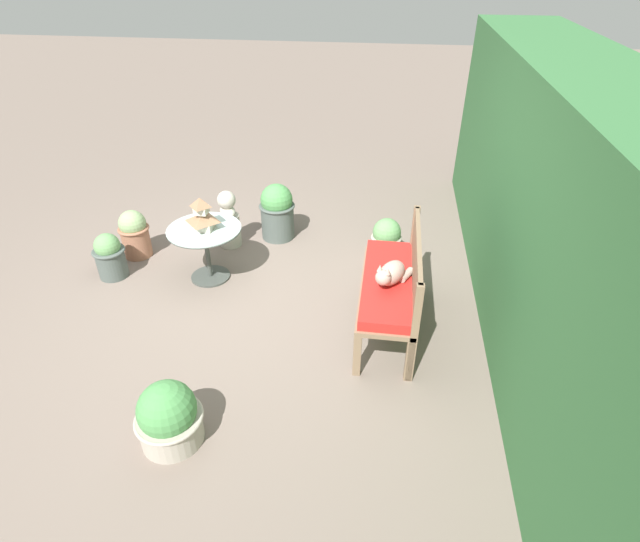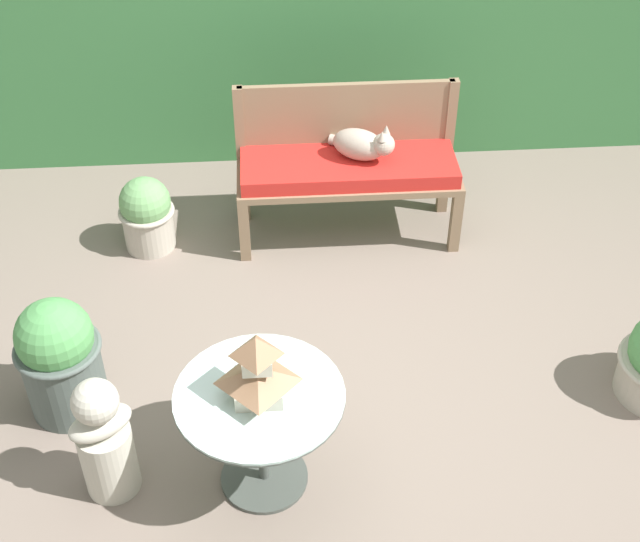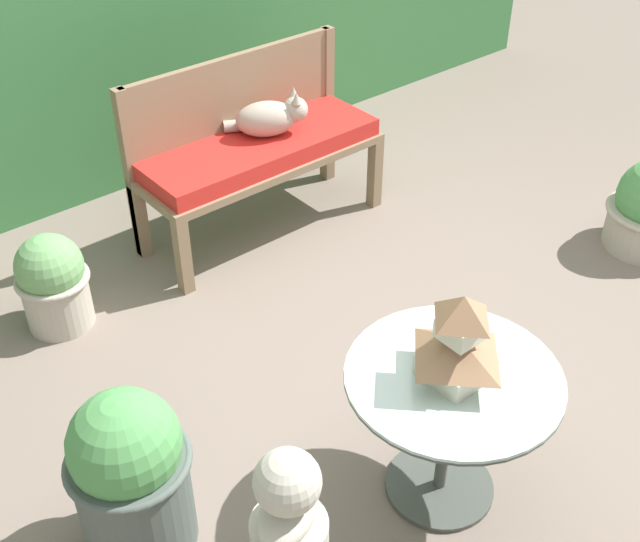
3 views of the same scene
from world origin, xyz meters
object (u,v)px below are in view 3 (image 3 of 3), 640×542
Objects in this scene: patio_table at (451,401)px; garden_bench at (261,155)px; garden_bust at (289,535)px; pagoda_birdhouse at (459,343)px; potted_plant_table_near at (53,282)px; cat at (270,117)px; potted_plant_hedge_corner at (131,474)px.

garden_bench is at bearing 73.21° from patio_table.
garden_bench is 2.13m from garden_bust.
pagoda_birdhouse reaches higher than potted_plant_table_near.
pagoda_birdhouse is 0.77m from garden_bust.
patio_table is at bearing -32.57° from garden_bust.
potted_plant_table_near is at bearing 110.07° from patio_table.
cat reaches higher than garden_bench.
cat is at bearing 2.34° from potted_plant_table_near.
garden_bust is (-1.20, -1.76, -0.13)m from garden_bench.
patio_table reaches higher than potted_plant_table_near.
potted_plant_table_near is (-1.25, -0.05, -0.38)m from cat.
patio_table is 1.06m from potted_plant_hedge_corner.
garden_bench is 1.79× the size of patio_table.
potted_plant_table_near is at bearing 110.07° from pagoda_birdhouse.
pagoda_birdhouse is 1.11m from potted_plant_hedge_corner.
garden_bench is 1.97× the size of garden_bust.
potted_plant_table_near is (-0.63, 1.74, -0.47)m from pagoda_birdhouse.
patio_table is 1.10× the size of garden_bust.
potted_plant_hedge_corner is (-1.46, -1.27, -0.11)m from garden_bench.
potted_plant_hedge_corner is (-0.26, 0.49, 0.02)m from garden_bust.
potted_plant_table_near is at bearing 57.64° from garden_bust.
garden_bench is 2.78× the size of potted_plant_table_near.
garden_bust is (-1.28, -1.77, -0.31)m from cat.
cat is 1.89m from pagoda_birdhouse.
potted_plant_table_near is (-0.63, 1.74, -0.21)m from patio_table.
pagoda_birdhouse is at bearing -69.93° from potted_plant_table_near.
garden_bust is (-0.67, 0.01, -0.39)m from pagoda_birdhouse.
garden_bench is at bearing -142.98° from cat.
garden_bench is 3.98× the size of pagoda_birdhouse.
garden_bust is at bearing 178.72° from patio_table.
garden_bust reaches higher than potted_plant_table_near.
potted_plant_table_near is at bearing -150.70° from cat.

